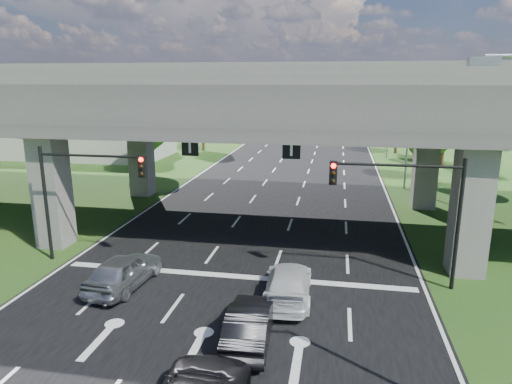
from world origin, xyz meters
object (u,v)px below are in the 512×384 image
(car_white, at_px, (288,283))
(streetlight_beyond, at_px, (386,109))
(streetlight_far, at_px, (404,121))
(signal_left, at_px, (82,184))
(car_dark, at_px, (249,324))
(signal_right, at_px, (409,198))
(car_silver, at_px, (124,271))

(car_white, bearing_deg, streetlight_beyond, -103.88)
(car_white, bearing_deg, streetlight_far, -111.21)
(signal_left, xyz_separation_m, streetlight_beyond, (17.92, 36.06, 1.66))
(signal_left, relative_size, car_dark, 1.39)
(streetlight_far, relative_size, streetlight_beyond, 1.00)
(car_white, bearing_deg, signal_right, -158.93)
(signal_right, xyz_separation_m, streetlight_beyond, (2.27, 36.06, 1.66))
(signal_right, relative_size, car_silver, 1.31)
(streetlight_beyond, bearing_deg, car_white, -100.78)
(streetlight_far, relative_size, car_white, 2.08)
(streetlight_far, relative_size, car_silver, 2.19)
(signal_right, bearing_deg, streetlight_beyond, 86.39)
(car_silver, bearing_deg, signal_left, -31.55)
(streetlight_far, height_order, streetlight_beyond, same)
(streetlight_beyond, height_order, car_dark, streetlight_beyond)
(signal_right, height_order, signal_left, same)
(streetlight_beyond, bearing_deg, car_dark, -101.21)
(car_dark, distance_m, car_white, 3.71)
(streetlight_far, relative_size, car_dark, 2.32)
(signal_right, bearing_deg, car_silver, -168.86)
(streetlight_beyond, height_order, car_white, streetlight_beyond)
(streetlight_far, xyz_separation_m, car_white, (-7.30, -22.31, -5.12))
(streetlight_far, distance_m, car_dark, 27.66)
(car_dark, bearing_deg, streetlight_beyond, -104.55)
(signal_right, relative_size, car_white, 1.25)
(streetlight_far, bearing_deg, car_white, -108.11)
(signal_left, relative_size, car_white, 1.25)
(signal_left, bearing_deg, car_silver, -37.67)
(streetlight_far, xyz_separation_m, car_silver, (-14.74, -22.51, -5.04))
(car_dark, xyz_separation_m, car_white, (1.00, 3.57, -0.01))
(car_silver, bearing_deg, streetlight_beyond, -104.83)
(streetlight_beyond, relative_size, car_silver, 2.19)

